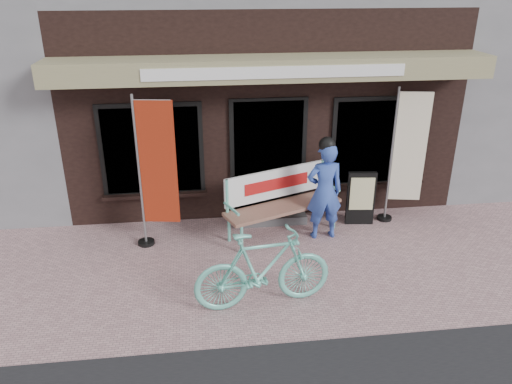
{
  "coord_description": "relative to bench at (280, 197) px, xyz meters",
  "views": [
    {
      "loc": [
        -1.22,
        -6.22,
        4.1
      ],
      "look_at": [
        -0.37,
        0.7,
        1.05
      ],
      "focal_mm": 35.0,
      "sensor_mm": 36.0,
      "label": 1
    }
  ],
  "objects": [
    {
      "name": "nobori_cream",
      "position": [
        2.21,
        0.19,
        0.6
      ],
      "size": [
        0.72,
        0.31,
        2.42
      ],
      "rotation": [
        0.0,
        0.0,
        -0.18
      ],
      "color": "gray",
      "rests_on": "ground"
    },
    {
      "name": "nobori_red",
      "position": [
        -2.01,
        -0.2,
        0.64
      ],
      "size": [
        0.74,
        0.31,
        2.5
      ],
      "rotation": [
        0.0,
        0.0,
        -0.15
      ],
      "color": "gray",
      "rests_on": "ground"
    },
    {
      "name": "person",
      "position": [
        0.69,
        -0.25,
        0.22
      ],
      "size": [
        0.63,
        0.43,
        1.76
      ],
      "rotation": [
        0.0,
        0.0,
        0.05
      ],
      "color": "#324EAD",
      "rests_on": "ground"
    },
    {
      "name": "menu_stand",
      "position": [
        1.46,
        0.13,
        -0.15
      ],
      "size": [
        0.5,
        0.16,
        0.98
      ],
      "rotation": [
        0.0,
        0.0,
        -0.11
      ],
      "color": "black",
      "rests_on": "ground"
    },
    {
      "name": "ground",
      "position": [
        -0.12,
        -1.34,
        -0.65
      ],
      "size": [
        70.0,
        70.0,
        0.0
      ],
      "primitive_type": "plane",
      "color": "#B58A8C",
      "rests_on": "ground"
    },
    {
      "name": "bench",
      "position": [
        0.0,
        0.0,
        0.0
      ],
      "size": [
        2.09,
        1.24,
        1.11
      ],
      "rotation": [
        0.0,
        0.0,
        0.38
      ],
      "color": "#66C9B5",
      "rests_on": "ground"
    },
    {
      "name": "bicycle",
      "position": [
        -0.57,
        -2.03,
        -0.1
      ],
      "size": [
        1.89,
        0.73,
        1.11
      ],
      "primitive_type": "imported",
      "rotation": [
        0.0,
        0.0,
        1.69
      ],
      "color": "#66C9B5",
      "rests_on": "ground"
    },
    {
      "name": "storefront",
      "position": [
        -0.12,
        3.63,
        2.34
      ],
      "size": [
        7.0,
        6.77,
        6.0
      ],
      "color": "black",
      "rests_on": "ground"
    }
  ]
}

